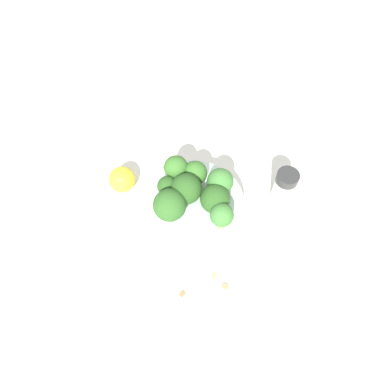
{
  "coord_description": "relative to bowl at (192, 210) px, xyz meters",
  "views": [
    {
      "loc": [
        0.29,
        0.09,
        0.56
      ],
      "look_at": [
        0.0,
        0.0,
        0.08
      ],
      "focal_mm": 35.0,
      "sensor_mm": 36.0,
      "label": 1
    }
  ],
  "objects": [
    {
      "name": "bowl",
      "position": [
        0.0,
        0.0,
        0.0
      ],
      "size": [
        0.17,
        0.17,
        0.05
      ],
      "primitive_type": "cylinder",
      "color": "silver",
      "rests_on": "ground_plane"
    },
    {
      "name": "broccoli_floret_7",
      "position": [
        -0.03,
        0.04,
        0.05
      ],
      "size": [
        0.04,
        0.04,
        0.05
      ],
      "color": "#8EB770",
      "rests_on": "bowl"
    },
    {
      "name": "ground_plane",
      "position": [
        0.0,
        0.0,
        -0.02
      ],
      "size": [
        3.0,
        3.0,
        0.0
      ],
      "primitive_type": "plane",
      "color": "silver"
    },
    {
      "name": "broccoli_floret_1",
      "position": [
        -0.0,
        -0.04,
        0.05
      ],
      "size": [
        0.03,
        0.03,
        0.05
      ],
      "color": "#8EB770",
      "rests_on": "bowl"
    },
    {
      "name": "almond_crumb_4",
      "position": [
        0.1,
        0.08,
        -0.02
      ],
      "size": [
        0.01,
        0.01,
        0.01
      ],
      "primitive_type": "cube",
      "rotation": [
        0.0,
        0.0,
        1.38
      ],
      "color": "#AD7F4C",
      "rests_on": "ground_plane"
    },
    {
      "name": "broccoli_floret_6",
      "position": [
        0.03,
        0.05,
        0.05
      ],
      "size": [
        0.04,
        0.04,
        0.05
      ],
      "color": "#7A9E5B",
      "rests_on": "bowl"
    },
    {
      "name": "lemon_wedge",
      "position": [
        -0.02,
        -0.13,
        -0.0
      ],
      "size": [
        0.05,
        0.05,
        0.05
      ],
      "primitive_type": "sphere",
      "color": "yellow",
      "rests_on": "ground_plane"
    },
    {
      "name": "broccoli_floret_0",
      "position": [
        -0.0,
        -0.01,
        0.06
      ],
      "size": [
        0.05,
        0.05,
        0.06
      ],
      "color": "#8EB770",
      "rests_on": "bowl"
    },
    {
      "name": "broccoli_floret_5",
      "position": [
        -0.03,
        -0.04,
        0.06
      ],
      "size": [
        0.04,
        0.04,
        0.06
      ],
      "color": "#7A9E5B",
      "rests_on": "bowl"
    },
    {
      "name": "broccoli_floret_3",
      "position": [
        0.03,
        -0.02,
        0.06
      ],
      "size": [
        0.05,
        0.05,
        0.06
      ],
      "color": "#84AD66",
      "rests_on": "bowl"
    },
    {
      "name": "broccoli_floret_4",
      "position": [
        -0.04,
        -0.01,
        0.05
      ],
      "size": [
        0.04,
        0.04,
        0.05
      ],
      "color": "#7A9E5B",
      "rests_on": "bowl"
    },
    {
      "name": "almond_crumb_2",
      "position": [
        -0.04,
        -0.15,
        -0.02
      ],
      "size": [
        0.01,
        0.01,
        0.01
      ],
      "primitive_type": "cube",
      "rotation": [
        0.0,
        0.0,
        0.09
      ],
      "color": "#AD7F4C",
      "rests_on": "ground_plane"
    },
    {
      "name": "almond_crumb_1",
      "position": [
        -0.1,
        0.02,
        -0.02
      ],
      "size": [
        0.01,
        0.01,
        0.01
      ],
      "primitive_type": "cube",
      "rotation": [
        0.0,
        0.0,
        2.22
      ],
      "color": "olive",
      "rests_on": "ground_plane"
    },
    {
      "name": "broccoli_floret_2",
      "position": [
        -0.0,
        0.04,
        0.05
      ],
      "size": [
        0.05,
        0.05,
        0.05
      ],
      "color": "#8EB770",
      "rests_on": "bowl"
    },
    {
      "name": "almond_crumb_0",
      "position": [
        0.09,
        0.06,
        -0.02
      ],
      "size": [
        0.01,
        0.01,
        0.01
      ],
      "primitive_type": "cube",
      "rotation": [
        0.0,
        0.0,
        0.3
      ],
      "color": "tan",
      "rests_on": "ground_plane"
    },
    {
      "name": "pepper_shaker",
      "position": [
        -0.08,
        0.14,
        0.01
      ],
      "size": [
        0.04,
        0.04,
        0.08
      ],
      "color": "silver",
      "rests_on": "ground_plane"
    },
    {
      "name": "almond_crumb_3",
      "position": [
        0.13,
        0.02,
        -0.02
      ],
      "size": [
        0.01,
        0.01,
        0.01
      ],
      "primitive_type": "cube",
      "rotation": [
        0.0,
        0.0,
        2.67
      ],
      "color": "olive",
      "rests_on": "ground_plane"
    }
  ]
}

